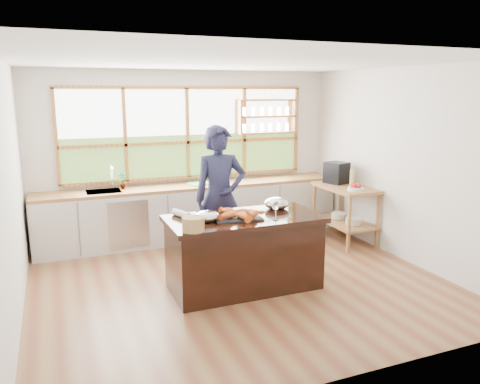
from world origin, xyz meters
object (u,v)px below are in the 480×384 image
espresso_machine (337,173)px  wicker_basket (193,224)px  cook (220,198)px  island (244,252)px

espresso_machine → wicker_basket: 3.39m
cook → island: bearing=-83.4°
cook → espresso_machine: cook is taller
island → wicker_basket: wicker_basket is taller
espresso_machine → wicker_basket: size_ratio=1.44×
wicker_basket → espresso_machine: bearing=30.4°
espresso_machine → wicker_basket: espresso_machine is taller
cook → wicker_basket: bearing=-117.5°
cook → wicker_basket: 1.32m
cook → wicker_basket: cook is taller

